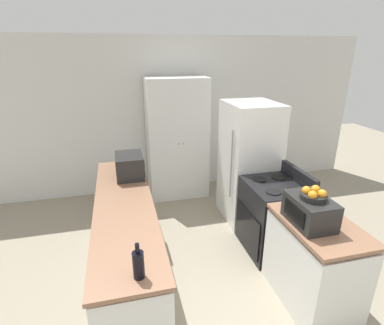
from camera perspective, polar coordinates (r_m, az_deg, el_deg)
wall_back at (r=5.20m, az=-4.40°, el=8.73°), size 7.00×0.06×2.60m
counter_left at (r=3.44m, az=-12.24°, el=-14.29°), size 0.60×2.57×0.88m
counter_right at (r=3.28m, az=22.08°, el=-17.39°), size 0.60×0.92×0.88m
pantry_cabinet at (r=4.97m, az=-2.84°, el=4.53°), size 0.97×0.58×1.98m
stove at (r=3.86m, az=15.10°, el=-9.94°), size 0.66×0.74×1.04m
refrigerator at (r=4.34m, az=10.74°, el=-0.10°), size 0.69×0.79×1.72m
microwave at (r=3.79m, az=-11.78°, el=-0.59°), size 0.34×0.44×0.28m
wine_bottle at (r=2.20m, az=-10.16°, el=-18.53°), size 0.08×0.08×0.27m
toaster_oven at (r=2.93m, az=21.51°, el=-8.58°), size 0.32×0.45×0.26m
fruit_bowl at (r=2.84m, az=22.18°, el=-5.70°), size 0.23×0.23×0.11m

